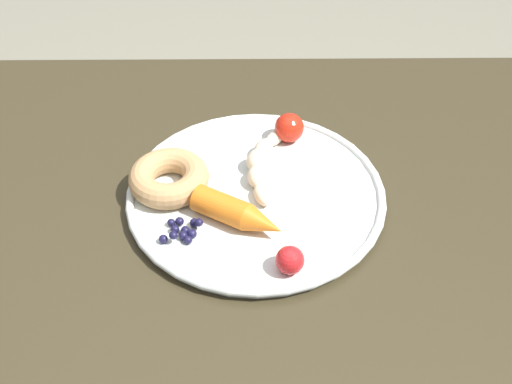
{
  "coord_description": "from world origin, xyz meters",
  "views": [
    {
      "loc": [
        -0.02,
        -0.57,
        1.31
      ],
      "look_at": [
        -0.02,
        0.02,
        0.75
      ],
      "focal_mm": 42.02,
      "sensor_mm": 36.0,
      "label": 1
    }
  ],
  "objects_px": {
    "banana": "(261,163)",
    "tomato_mid": "(290,260)",
    "plate": "(256,194)",
    "donut": "(169,178)",
    "carrot_orange": "(238,214)",
    "tomato_near": "(289,128)",
    "dining_table": "(268,255)",
    "blueberry_pile": "(183,230)"
  },
  "relations": [
    {
      "from": "banana",
      "to": "tomato_mid",
      "type": "height_order",
      "value": "tomato_mid"
    },
    {
      "from": "tomato_near",
      "to": "dining_table",
      "type": "bearing_deg",
      "value": -104.09
    },
    {
      "from": "banana",
      "to": "carrot_orange",
      "type": "xyz_separation_m",
      "value": [
        -0.03,
        -0.11,
        0.01
      ]
    },
    {
      "from": "blueberry_pile",
      "to": "tomato_near",
      "type": "height_order",
      "value": "tomato_near"
    },
    {
      "from": "blueberry_pile",
      "to": "tomato_near",
      "type": "xyz_separation_m",
      "value": [
        0.14,
        0.19,
        0.01
      ]
    },
    {
      "from": "plate",
      "to": "tomato_near",
      "type": "xyz_separation_m",
      "value": [
        0.05,
        0.11,
        0.02
      ]
    },
    {
      "from": "blueberry_pile",
      "to": "carrot_orange",
      "type": "bearing_deg",
      "value": 13.85
    },
    {
      "from": "plate",
      "to": "carrot_orange",
      "type": "relative_size",
      "value": 2.79
    },
    {
      "from": "carrot_orange",
      "to": "donut",
      "type": "distance_m",
      "value": 0.12
    },
    {
      "from": "plate",
      "to": "carrot_orange",
      "type": "bearing_deg",
      "value": -110.9
    },
    {
      "from": "dining_table",
      "to": "donut",
      "type": "bearing_deg",
      "value": 168.42
    },
    {
      "from": "banana",
      "to": "tomato_near",
      "type": "distance_m",
      "value": 0.08
    },
    {
      "from": "plate",
      "to": "donut",
      "type": "xyz_separation_m",
      "value": [
        -0.12,
        0.01,
        0.02
      ]
    },
    {
      "from": "carrot_orange",
      "to": "dining_table",
      "type": "bearing_deg",
      "value": 46.83
    },
    {
      "from": "carrot_orange",
      "to": "tomato_near",
      "type": "height_order",
      "value": "tomato_near"
    },
    {
      "from": "tomato_mid",
      "to": "tomato_near",
      "type": "bearing_deg",
      "value": 87.38
    },
    {
      "from": "donut",
      "to": "tomato_mid",
      "type": "xyz_separation_m",
      "value": [
        0.16,
        -0.15,
        -0.0
      ]
    },
    {
      "from": "dining_table",
      "to": "plate",
      "type": "relative_size",
      "value": 3.03
    },
    {
      "from": "dining_table",
      "to": "tomato_near",
      "type": "xyz_separation_m",
      "value": [
        0.03,
        0.13,
        0.13
      ]
    },
    {
      "from": "banana",
      "to": "tomato_mid",
      "type": "xyz_separation_m",
      "value": [
        0.03,
        -0.18,
        0.0
      ]
    },
    {
      "from": "donut",
      "to": "banana",
      "type": "bearing_deg",
      "value": 16.21
    },
    {
      "from": "tomato_near",
      "to": "tomato_mid",
      "type": "bearing_deg",
      "value": -92.62
    },
    {
      "from": "tomato_near",
      "to": "carrot_orange",
      "type": "bearing_deg",
      "value": -112.67
    },
    {
      "from": "carrot_orange",
      "to": "tomato_mid",
      "type": "height_order",
      "value": "carrot_orange"
    },
    {
      "from": "donut",
      "to": "blueberry_pile",
      "type": "height_order",
      "value": "donut"
    },
    {
      "from": "dining_table",
      "to": "banana",
      "type": "distance_m",
      "value": 0.14
    },
    {
      "from": "banana",
      "to": "donut",
      "type": "bearing_deg",
      "value": -163.79
    },
    {
      "from": "dining_table",
      "to": "carrot_orange",
      "type": "height_order",
      "value": "carrot_orange"
    },
    {
      "from": "carrot_orange",
      "to": "blueberry_pile",
      "type": "distance_m",
      "value": 0.07
    },
    {
      "from": "donut",
      "to": "blueberry_pile",
      "type": "bearing_deg",
      "value": -74.22
    },
    {
      "from": "dining_table",
      "to": "tomato_near",
      "type": "relative_size",
      "value": 24.38
    },
    {
      "from": "blueberry_pile",
      "to": "tomato_near",
      "type": "bearing_deg",
      "value": 53.26
    },
    {
      "from": "carrot_orange",
      "to": "tomato_mid",
      "type": "xyz_separation_m",
      "value": [
        0.06,
        -0.08,
        -0.0
      ]
    },
    {
      "from": "plate",
      "to": "carrot_orange",
      "type": "height_order",
      "value": "carrot_orange"
    },
    {
      "from": "donut",
      "to": "tomato_mid",
      "type": "bearing_deg",
      "value": -43.07
    },
    {
      "from": "tomato_near",
      "to": "plate",
      "type": "bearing_deg",
      "value": -113.57
    },
    {
      "from": "plate",
      "to": "tomato_near",
      "type": "bearing_deg",
      "value": 66.43
    },
    {
      "from": "banana",
      "to": "tomato_near",
      "type": "bearing_deg",
      "value": 58.21
    },
    {
      "from": "dining_table",
      "to": "donut",
      "type": "distance_m",
      "value": 0.19
    },
    {
      "from": "tomato_mid",
      "to": "banana",
      "type": "bearing_deg",
      "value": 99.53
    },
    {
      "from": "plate",
      "to": "tomato_mid",
      "type": "height_order",
      "value": "tomato_mid"
    },
    {
      "from": "blueberry_pile",
      "to": "dining_table",
      "type": "bearing_deg",
      "value": 28.47
    }
  ]
}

